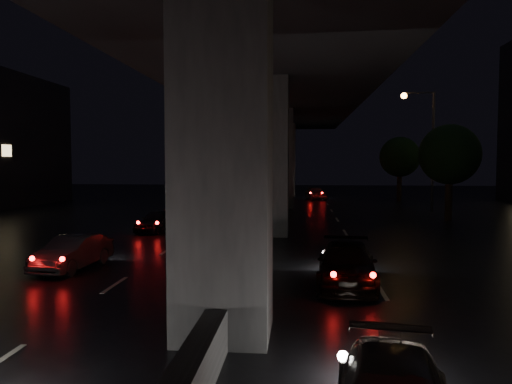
# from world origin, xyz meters

# --- Properties ---
(ground) EXTENTS (120.00, 120.00, 0.00)m
(ground) POSITION_xyz_m (0.00, 0.00, 0.00)
(ground) COLOR black
(ground) RESTS_ON ground
(viaduct) EXTENTS (12.00, 80.00, 10.50)m
(viaduct) POSITION_xyz_m (0.00, 5.00, 8.34)
(viaduct) COLOR #333336
(viaduct) RESTS_ON ground
(median_barrier) EXTENTS (0.45, 70.00, 0.85)m
(median_barrier) POSITION_xyz_m (0.00, 5.00, 0.42)
(median_barrier) COLOR #333336
(median_barrier) RESTS_ON ground
(tree_c) EXTENTS (3.80, 3.80, 6.12)m
(tree_c) POSITION_xyz_m (11.00, 12.00, 4.20)
(tree_c) COLOR black
(tree_c) RESTS_ON ground
(tree_d) EXTENTS (3.80, 3.80, 6.12)m
(tree_d) POSITION_xyz_m (11.00, 28.00, 4.20)
(tree_d) COLOR black
(tree_d) RESTS_ON ground
(streetlight_far) EXTENTS (2.52, 0.44, 9.00)m
(streetlight_far) POSITION_xyz_m (10.97, 18.00, 5.66)
(streetlight_far) COLOR #2D2D33
(streetlight_far) RESTS_ON ground
(car_3) EXTENTS (2.05, 4.42, 1.25)m
(car_3) POSITION_xyz_m (3.05, -5.36, 0.62)
(car_3) COLOR black
(car_3) RESTS_ON ground
(car_4) EXTENTS (1.65, 3.73, 1.19)m
(car_4) POSITION_xyz_m (-6.30, -3.91, 0.59)
(car_4) COLOR black
(car_4) RESTS_ON ground
(car_5) EXTENTS (1.80, 3.51, 1.10)m
(car_5) POSITION_xyz_m (-2.45, 1.87, 0.55)
(car_5) COLOR #232326
(car_5) RESTS_ON ground
(car_6) EXTENTS (1.98, 3.62, 1.17)m
(car_6) POSITION_xyz_m (-6.03, 5.52, 0.58)
(car_6) COLOR black
(car_6) RESTS_ON ground
(car_7) EXTENTS (1.84, 3.79, 1.06)m
(car_7) POSITION_xyz_m (-6.27, 10.41, 0.53)
(car_7) COLOR #232326
(car_7) RESTS_ON ground
(car_8) EXTENTS (1.59, 3.37, 1.12)m
(car_8) POSITION_xyz_m (-2.54, 15.42, 0.56)
(car_8) COLOR black
(car_8) RESTS_ON ground
(car_9) EXTENTS (1.52, 3.60, 1.16)m
(car_9) POSITION_xyz_m (-2.54, 17.51, 0.58)
(car_9) COLOR #44423B
(car_9) RESTS_ON ground
(car_10) EXTENTS (2.66, 4.15, 1.06)m
(car_10) POSITION_xyz_m (-2.54, 23.57, 0.53)
(car_10) COLOR black
(car_10) RESTS_ON ground
(car_11) EXTENTS (2.07, 4.26, 1.17)m
(car_11) POSITION_xyz_m (-5.76, 26.32, 0.58)
(car_11) COLOR black
(car_11) RESTS_ON ground
(car_12) EXTENTS (2.36, 4.16, 1.34)m
(car_12) POSITION_xyz_m (3.10, 29.09, 0.67)
(car_12) COLOR slate
(car_12) RESTS_ON ground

